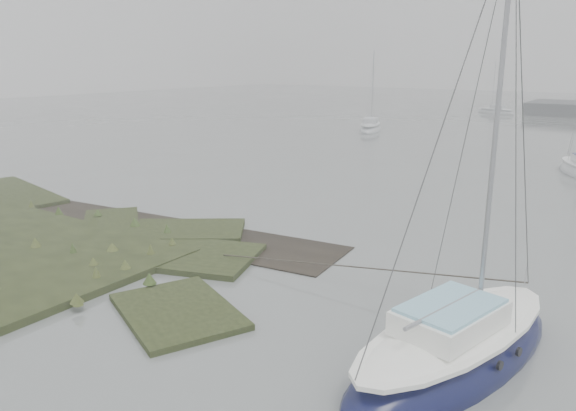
{
  "coord_description": "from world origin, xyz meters",
  "views": [
    {
      "loc": [
        9.96,
        -9.54,
        6.13
      ],
      "look_at": [
        0.63,
        4.17,
        1.8
      ],
      "focal_mm": 35.0,
      "sensor_mm": 36.0,
      "label": 1
    }
  ],
  "objects": [
    {
      "name": "sailboat_far_c",
      "position": [
        -6.98,
        58.29,
        0.2
      ],
      "size": [
        4.82,
        2.83,
        6.47
      ],
      "rotation": [
        0.0,
        0.0,
        1.26
      ],
      "color": "#9FA5A8",
      "rests_on": "ground"
    },
    {
      "name": "sailboat_main",
      "position": [
        6.94,
        0.99,
        0.29
      ],
      "size": [
        3.68,
        6.97,
        9.38
      ],
      "rotation": [
        0.0,
        0.0,
        -0.24
      ],
      "color": "#0C1035",
      "rests_on": "ground"
    },
    {
      "name": "sailboat_far_a",
      "position": [
        -11.9,
        35.53,
        0.23
      ],
      "size": [
        3.38,
        5.55,
        7.44
      ],
      "rotation": [
        0.0,
        0.0,
        0.34
      ],
      "color": "#B2B7BB",
      "rests_on": "ground"
    },
    {
      "name": "ground",
      "position": [
        0.0,
        30.0,
        0.0
      ],
      "size": [
        160.0,
        160.0,
        0.0
      ],
      "primitive_type": "plane",
      "color": "slate",
      "rests_on": "ground"
    }
  ]
}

